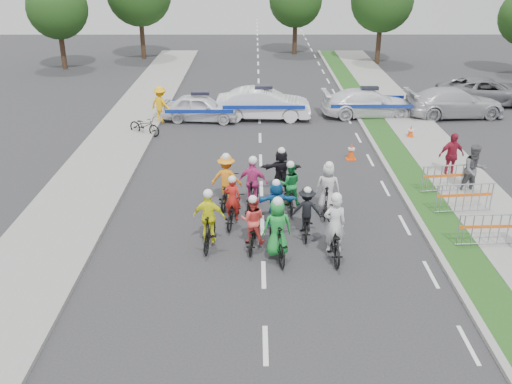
{
  "coord_description": "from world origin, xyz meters",
  "views": [
    {
      "loc": [
        -0.23,
        -13.43,
        8.35
      ],
      "look_at": [
        -0.2,
        3.16,
        1.1
      ],
      "focal_mm": 40.0,
      "sensor_mm": 36.0,
      "label": 1
    }
  ],
  "objects_px": {
    "rider_2": "(253,228)",
    "parked_bike": "(144,126)",
    "rider_6": "(233,208)",
    "rider_10": "(227,185)",
    "rider_1": "(277,235)",
    "rider_3": "(209,224)",
    "police_car_2": "(368,103)",
    "cone_0": "(351,151)",
    "rider_9": "(253,189)",
    "civilian_sedan": "(454,103)",
    "rider_11": "(281,175)",
    "spectator_2": "(451,155)",
    "marshal_hiviz": "(161,104)",
    "spectator_1": "(474,170)",
    "rider_7": "(327,194)",
    "police_car_0": "(201,108)",
    "cone_1": "(411,132)",
    "civilian_suv": "(486,91)",
    "tree_1": "(382,1)",
    "tree_4": "(296,1)",
    "rider_4": "(306,216)",
    "rider_8": "(290,191)",
    "barrier_1": "(464,199)",
    "police_car_1": "(264,104)",
    "rider_0": "(334,235)",
    "tree_0": "(57,9)",
    "rider_5": "(276,208)",
    "barrier_2": "(448,180)"
  },
  "relations": [
    {
      "from": "rider_6",
      "to": "cone_0",
      "type": "distance_m",
      "value": 7.69
    },
    {
      "from": "rider_11",
      "to": "barrier_2",
      "type": "relative_size",
      "value": 0.92
    },
    {
      "from": "rider_3",
      "to": "tree_4",
      "type": "relative_size",
      "value": 0.3
    },
    {
      "from": "cone_1",
      "to": "tree_0",
      "type": "xyz_separation_m",
      "value": [
        -20.96,
        16.22,
        3.85
      ]
    },
    {
      "from": "rider_1",
      "to": "tree_0",
      "type": "bearing_deg",
      "value": -72.91
    },
    {
      "from": "spectator_1",
      "to": "barrier_1",
      "type": "bearing_deg",
      "value": -125.71
    },
    {
      "from": "rider_7",
      "to": "parked_bike",
      "type": "relative_size",
      "value": 1.1
    },
    {
      "from": "rider_5",
      "to": "marshal_hiviz",
      "type": "relative_size",
      "value": 0.94
    },
    {
      "from": "cone_0",
      "to": "cone_1",
      "type": "xyz_separation_m",
      "value": [
        3.16,
        2.64,
        0.0
      ]
    },
    {
      "from": "rider_5",
      "to": "spectator_2",
      "type": "distance_m",
      "value": 8.13
    },
    {
      "from": "rider_4",
      "to": "rider_5",
      "type": "xyz_separation_m",
      "value": [
        -0.93,
        0.45,
        0.08
      ]
    },
    {
      "from": "rider_11",
      "to": "parked_bike",
      "type": "xyz_separation_m",
      "value": [
        -6.16,
        7.03,
        -0.32
      ]
    },
    {
      "from": "rider_2",
      "to": "police_car_0",
      "type": "distance_m",
      "value": 13.57
    },
    {
      "from": "spectator_2",
      "to": "marshal_hiviz",
      "type": "xyz_separation_m",
      "value": [
        -12.29,
        7.49,
        0.02
      ]
    },
    {
      "from": "police_car_2",
      "to": "rider_7",
      "type": "bearing_deg",
      "value": 159.46
    },
    {
      "from": "rider_4",
      "to": "police_car_0",
      "type": "bearing_deg",
      "value": -66.36
    },
    {
      "from": "cone_0",
      "to": "tree_1",
      "type": "distance_m",
      "value": 21.9
    },
    {
      "from": "rider_7",
      "to": "police_car_0",
      "type": "relative_size",
      "value": 0.48
    },
    {
      "from": "rider_11",
      "to": "civilian_suv",
      "type": "height_order",
      "value": "rider_11"
    },
    {
      "from": "rider_5",
      "to": "cone_1",
      "type": "bearing_deg",
      "value": -130.28
    },
    {
      "from": "rider_2",
      "to": "rider_5",
      "type": "relative_size",
      "value": 1.02
    },
    {
      "from": "civilian_suv",
      "to": "cone_1",
      "type": "relative_size",
      "value": 7.63
    },
    {
      "from": "rider_1",
      "to": "rider_3",
      "type": "distance_m",
      "value": 2.11
    },
    {
      "from": "tree_4",
      "to": "civilian_suv",
      "type": "bearing_deg",
      "value": -58.52
    },
    {
      "from": "civilian_suv",
      "to": "spectator_1",
      "type": "height_order",
      "value": "spectator_1"
    },
    {
      "from": "tree_1",
      "to": "rider_1",
      "type": "bearing_deg",
      "value": -106.48
    },
    {
      "from": "police_car_2",
      "to": "cone_0",
      "type": "distance_m",
      "value": 6.82
    },
    {
      "from": "rider_9",
      "to": "civilian_sedan",
      "type": "distance_m",
      "value": 15.46
    },
    {
      "from": "rider_11",
      "to": "civilian_suv",
      "type": "bearing_deg",
      "value": -133.61
    },
    {
      "from": "rider_6",
      "to": "rider_10",
      "type": "xyz_separation_m",
      "value": [
        -0.26,
        1.49,
        0.17
      ]
    },
    {
      "from": "rider_3",
      "to": "police_car_1",
      "type": "bearing_deg",
      "value": -91.55
    },
    {
      "from": "rider_2",
      "to": "rider_7",
      "type": "xyz_separation_m",
      "value": [
        2.47,
        2.28,
        0.09
      ]
    },
    {
      "from": "barrier_1",
      "to": "tree_1",
      "type": "xyz_separation_m",
      "value": [
        2.3,
        26.23,
        3.98
      ]
    },
    {
      "from": "rider_2",
      "to": "parked_bike",
      "type": "xyz_separation_m",
      "value": [
        -5.16,
        10.91,
        -0.19
      ]
    },
    {
      "from": "rider_2",
      "to": "rider_9",
      "type": "height_order",
      "value": "rider_9"
    },
    {
      "from": "rider_1",
      "to": "spectator_2",
      "type": "relative_size",
      "value": 1.11
    },
    {
      "from": "rider_9",
      "to": "barrier_1",
      "type": "height_order",
      "value": "rider_9"
    },
    {
      "from": "rider_4",
      "to": "tree_4",
      "type": "xyz_separation_m",
      "value": [
        1.65,
        31.67,
        3.53
      ]
    },
    {
      "from": "civilian_suv",
      "to": "marshal_hiviz",
      "type": "xyz_separation_m",
      "value": [
        -17.74,
        -3.46,
        0.17
      ]
    },
    {
      "from": "rider_0",
      "to": "police_car_2",
      "type": "bearing_deg",
      "value": -105.48
    },
    {
      "from": "rider_9",
      "to": "police_car_0",
      "type": "height_order",
      "value": "rider_9"
    },
    {
      "from": "rider_1",
      "to": "rider_8",
      "type": "relative_size",
      "value": 1.11
    },
    {
      "from": "cone_0",
      "to": "rider_1",
      "type": "bearing_deg",
      "value": -112.51
    },
    {
      "from": "barrier_1",
      "to": "cone_1",
      "type": "height_order",
      "value": "barrier_1"
    },
    {
      "from": "police_car_0",
      "to": "tree_4",
      "type": "distance_m",
      "value": 20.36
    },
    {
      "from": "police_car_2",
      "to": "rider_6",
      "type": "bearing_deg",
      "value": 148.23
    },
    {
      "from": "police_car_0",
      "to": "civilian_sedan",
      "type": "xyz_separation_m",
      "value": [
        13.15,
        0.72,
        0.07
      ]
    },
    {
      "from": "police_car_2",
      "to": "civilian_suv",
      "type": "relative_size",
      "value": 0.91
    },
    {
      "from": "rider_10",
      "to": "spectator_1",
      "type": "distance_m",
      "value": 8.82
    },
    {
      "from": "rider_8",
      "to": "rider_11",
      "type": "height_order",
      "value": "rider_11"
    }
  ]
}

